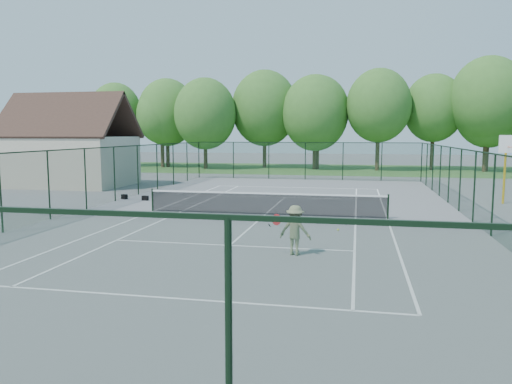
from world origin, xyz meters
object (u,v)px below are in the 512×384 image
sports_bag_a (124,197)px  tennis_player (295,230)px  tennis_net (265,203)px  basketball_goal (508,156)px

sports_bag_a → tennis_player: 15.76m
tennis_net → basketball_goal: (11.82, 5.72, 1.99)m
basketball_goal → sports_bag_a: basketball_goal is taller
sports_bag_a → tennis_player: (11.17, -11.10, 0.64)m
tennis_net → tennis_player: size_ratio=5.08×
basketball_goal → sports_bag_a: bearing=-174.9°
tennis_net → sports_bag_a: 9.69m
basketball_goal → tennis_net: bearing=-154.2°
tennis_net → tennis_player: bearing=-72.4°
tennis_net → basketball_goal: size_ratio=3.04×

